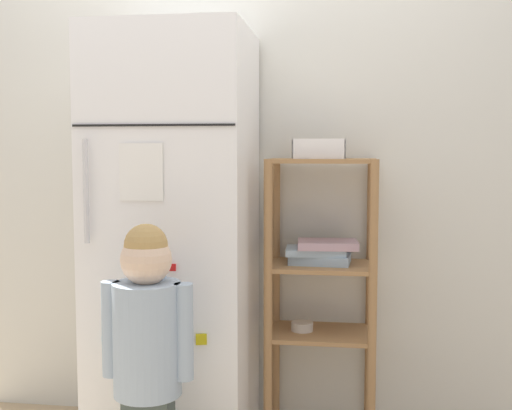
{
  "coord_description": "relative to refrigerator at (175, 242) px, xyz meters",
  "views": [
    {
      "loc": [
        0.49,
        -2.54,
        1.25
      ],
      "look_at": [
        0.12,
        0.02,
        1.03
      ],
      "focal_mm": 44.7,
      "sensor_mm": 36.0,
      "label": 1
    }
  ],
  "objects": [
    {
      "name": "kitchen_wall_back",
      "position": [
        0.22,
        0.32,
        0.25
      ],
      "size": [
        2.49,
        0.03,
        2.24
      ],
      "primitive_type": "cube",
      "color": "silver",
      "rests_on": "ground"
    },
    {
      "name": "refrigerator",
      "position": [
        0.0,
        0.0,
        0.0
      ],
      "size": [
        0.63,
        0.62,
        1.74
      ],
      "color": "white",
      "rests_on": "ground"
    },
    {
      "name": "child_standing",
      "position": [
        0.03,
        -0.49,
        -0.26
      ],
      "size": [
        0.32,
        0.24,
        1.0
      ],
      "color": "#404C49",
      "rests_on": "ground"
    },
    {
      "name": "pantry_shelf_unit",
      "position": [
        0.6,
        0.13,
        -0.13
      ],
      "size": [
        0.46,
        0.33,
        1.22
      ],
      "color": "#9E7247",
      "rests_on": "ground"
    },
    {
      "name": "fruit_bin",
      "position": [
        0.6,
        0.13,
        0.38
      ],
      "size": [
        0.22,
        0.17,
        0.08
      ],
      "color": "white",
      "rests_on": "pantry_shelf_unit"
    }
  ]
}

